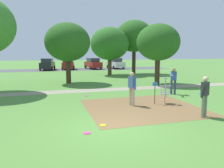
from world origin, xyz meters
The scene contains 20 objects.
ground_plane centered at (0.00, 0.00, 0.00)m, with size 160.00×160.00×0.00m, color #518438.
dirt_tee_pad centered at (2.20, 2.46, 0.00)m, with size 5.43×5.07×0.01m, color brown.
disc_golf_basket centered at (3.64, 2.87, 0.75)m, with size 0.98×0.58×1.39m.
player_foreground_watching centered at (5.54, 5.04, 0.99)m, with size 0.91×0.86×1.71m.
player_waiting_left centered at (3.99, 0.23, 0.97)m, with size 0.49×0.45×1.71m.
player_waiting_right centered at (1.85, 2.95, 0.97)m, with size 0.44×0.50×1.71m.
frisbee_near_basket centered at (-0.30, 0.38, 0.01)m, with size 0.25×0.25×0.02m, color gold.
frisbee_by_tee centered at (4.21, 3.60, 0.01)m, with size 0.23×0.23×0.02m, color orange.
frisbee_mid_grass centered at (-1.00, -0.24, 0.01)m, with size 0.24×0.24×0.02m, color #E53D99.
frisbee_far_left centered at (0.04, 6.06, 0.01)m, with size 0.26×0.26×0.02m, color #E53D99.
tree_near_right centered at (-0.47, 12.32, 3.58)m, with size 3.93×3.93×5.27m.
tree_mid_left centered at (8.45, 18.98, 4.78)m, with size 4.68×4.68×6.79m.
tree_mid_center centered at (6.77, 9.53, 3.53)m, with size 3.62×3.62×5.09m.
tree_far_left centered at (5.00, 18.22, 3.77)m, with size 4.60×4.60×5.74m.
parking_lot_strip centered at (0.00, 28.88, 0.00)m, with size 36.00×6.00×0.01m, color #4C4C51.
parked_car_leftmost centered at (-2.29, 28.86, 0.92)m, with size 2.49×4.44×1.84m.
parked_car_center_left centered at (1.03, 29.58, 0.92)m, with size 2.42×4.42×1.84m.
parked_car_center_right centered at (5.15, 29.23, 0.92)m, with size 2.47×4.44×1.84m.
parked_car_rightmost centered at (9.05, 28.94, 0.92)m, with size 2.38×4.40×1.84m.
gravel_path centered at (0.00, 7.99, 0.00)m, with size 40.00×1.35×0.00m, color gray.
Camera 1 is at (-2.14, -7.08, 2.63)m, focal length 34.69 mm.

